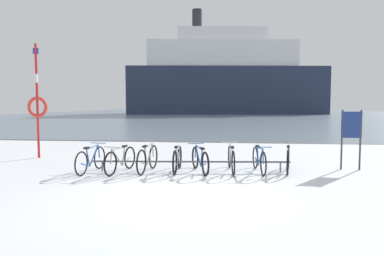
# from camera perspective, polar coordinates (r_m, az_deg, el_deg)

# --- Properties ---
(ground) EXTENTS (80.00, 132.00, 0.08)m
(ground) POSITION_cam_1_polar(r_m,az_deg,el_deg) (60.50, 5.27, 2.20)
(ground) COLOR silver
(bike_rack) EXTENTS (5.49, 0.51, 0.31)m
(bike_rack) POSITION_cam_1_polar(r_m,az_deg,el_deg) (9.41, -0.22, -5.77)
(bike_rack) COLOR #4C5156
(bike_rack) RESTS_ON ground
(bicycle_0) EXTENTS (0.46, 1.67, 0.77)m
(bicycle_0) POSITION_cam_1_polar(r_m,az_deg,el_deg) (9.73, -16.70, -5.13)
(bicycle_0) COLOR black
(bicycle_0) RESTS_ON ground
(bicycle_1) EXTENTS (0.49, 1.72, 0.77)m
(bicycle_1) POSITION_cam_1_polar(r_m,az_deg,el_deg) (9.51, -11.98, -5.29)
(bicycle_1) COLOR black
(bicycle_1) RESTS_ON ground
(bicycle_2) EXTENTS (0.46, 1.65, 0.81)m
(bicycle_2) POSITION_cam_1_polar(r_m,az_deg,el_deg) (9.46, -7.50, -5.17)
(bicycle_2) COLOR black
(bicycle_2) RESTS_ON ground
(bicycle_3) EXTENTS (0.46, 1.64, 0.78)m
(bicycle_3) POSITION_cam_1_polar(r_m,az_deg,el_deg) (9.42, -2.50, -5.25)
(bicycle_3) COLOR black
(bicycle_3) RESTS_ON ground
(bicycle_4) EXTENTS (0.69, 1.62, 0.76)m
(bicycle_4) POSITION_cam_1_polar(r_m,az_deg,el_deg) (9.35, 1.35, -5.39)
(bicycle_4) COLOR black
(bicycle_4) RESTS_ON ground
(bicycle_5) EXTENTS (0.46, 1.76, 0.79)m
(bicycle_5) POSITION_cam_1_polar(r_m,az_deg,el_deg) (9.46, 6.65, -5.20)
(bicycle_5) COLOR black
(bicycle_5) RESTS_ON ground
(bicycle_6) EXTENTS (0.46, 1.68, 0.76)m
(bicycle_6) POSITION_cam_1_polar(r_m,az_deg,el_deg) (9.50, 11.27, -5.28)
(bicycle_6) COLOR black
(bicycle_6) RESTS_ON ground
(bicycle_7) EXTENTS (0.49, 1.66, 0.80)m
(bicycle_7) POSITION_cam_1_polar(r_m,az_deg,el_deg) (9.77, 15.93, -5.02)
(bicycle_7) COLOR black
(bicycle_7) RESTS_ON ground
(info_sign) EXTENTS (0.55, 0.09, 1.72)m
(info_sign) POSITION_cam_1_polar(r_m,az_deg,el_deg) (10.61, 25.33, -0.29)
(info_sign) COLOR #33383D
(info_sign) RESTS_ON ground
(rescue_post) EXTENTS (0.73, 0.11, 3.95)m
(rescue_post) POSITION_cam_1_polar(r_m,az_deg,el_deg) (12.86, -24.67, 3.72)
(rescue_post) COLOR red
(rescue_post) RESTS_ON ground
(ferry_ship) EXTENTS (38.42, 15.17, 20.21)m
(ferry_ship) POSITION_cam_1_polar(r_m,az_deg,el_deg) (67.38, 5.41, 8.20)
(ferry_ship) COLOR #232D47
(ferry_ship) RESTS_ON ground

